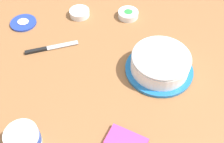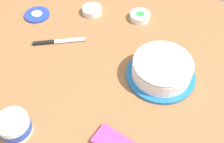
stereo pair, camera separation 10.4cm
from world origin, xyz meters
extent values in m
plane|color=#936038|center=(0.00, 0.00, 0.00)|extent=(1.54, 1.54, 0.00)
cylinder|color=#1E6BB2|center=(0.27, 0.14, 0.01)|extent=(0.28, 0.28, 0.01)
cylinder|color=pink|center=(0.27, 0.14, 0.04)|extent=(0.22, 0.22, 0.05)
cylinder|color=white|center=(0.27, 0.14, 0.04)|extent=(0.24, 0.24, 0.06)
ellipsoid|color=white|center=(0.27, 0.14, 0.08)|extent=(0.24, 0.24, 0.04)
cylinder|color=white|center=(-0.09, -0.32, 0.04)|extent=(0.11, 0.11, 0.07)
cylinder|color=#2347B2|center=(-0.09, -0.32, 0.03)|extent=(0.11, 0.11, 0.03)
cylinder|color=white|center=(-0.09, -0.32, 0.07)|extent=(0.10, 0.10, 0.01)
cylinder|color=#233DAD|center=(-0.42, 0.23, 0.01)|extent=(0.12, 0.12, 0.01)
ellipsoid|color=white|center=(-0.42, 0.23, 0.01)|extent=(0.06, 0.05, 0.01)
cube|color=silver|center=(-0.17, 0.15, 0.01)|extent=(0.13, 0.10, 0.00)
cube|color=black|center=(-0.27, 0.08, 0.01)|extent=(0.09, 0.07, 0.01)
cylinder|color=white|center=(0.05, 0.44, 0.02)|extent=(0.10, 0.10, 0.03)
cylinder|color=green|center=(0.05, 0.44, 0.02)|extent=(0.08, 0.08, 0.01)
ellipsoid|color=green|center=(0.05, 0.44, 0.02)|extent=(0.07, 0.07, 0.02)
cylinder|color=white|center=(-0.18, 0.37, 0.02)|extent=(0.10, 0.10, 0.03)
cylinder|color=blue|center=(-0.18, 0.37, 0.01)|extent=(0.08, 0.08, 0.01)
ellipsoid|color=blue|center=(-0.18, 0.37, 0.02)|extent=(0.07, 0.07, 0.02)
cube|color=#E53D8E|center=(0.23, -0.21, 0.01)|extent=(0.14, 0.10, 0.02)
camera|label=1|loc=(0.31, -0.59, 0.86)|focal=43.21mm
camera|label=2|loc=(0.40, -0.55, 0.86)|focal=43.21mm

